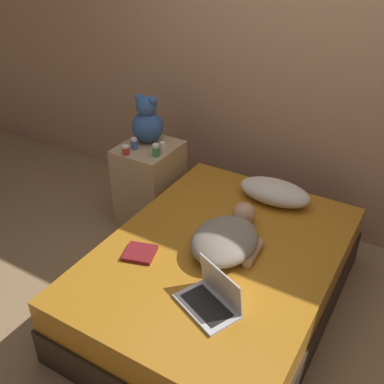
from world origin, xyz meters
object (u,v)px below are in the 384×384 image
at_px(bottle_white, 163,148).
at_px(bottle_red, 126,150).
at_px(bottle_green, 156,150).
at_px(teddy_bear, 147,122).
at_px(pillow, 275,192).
at_px(book, 140,253).
at_px(laptop, 212,298).
at_px(bottle_blue, 134,144).
at_px(person_lying, 228,238).

relative_size(bottle_white, bottle_red, 1.27).
bearing_deg(bottle_green, teddy_bear, 138.04).
bearing_deg(pillow, book, -115.84).
height_order(laptop, bottle_green, bottle_green).
bearing_deg(bottle_blue, pillow, 8.76).
distance_m(pillow, person_lying, 0.62).
distance_m(pillow, laptop, 1.08).
bearing_deg(bottle_green, pillow, 11.46).
relative_size(pillow, person_lying, 0.79).
bearing_deg(person_lying, bottle_red, 157.03).
xyz_separation_m(laptop, bottle_white, (-0.94, 0.97, 0.20)).
bearing_deg(bottle_white, pillow, 7.41).
relative_size(bottle_white, bottle_green, 0.94).
height_order(person_lying, bottle_white, bottle_white).
distance_m(teddy_bear, bottle_blue, 0.20).
bearing_deg(bottle_red, laptop, -35.02).
xyz_separation_m(person_lying, teddy_bear, (-1.01, 0.62, 0.29)).
xyz_separation_m(teddy_bear, book, (0.60, -0.94, -0.35)).
relative_size(bottle_green, bottle_blue, 1.06).
relative_size(person_lying, teddy_bear, 1.71).
bearing_deg(bottle_red, bottle_green, 23.68).
bearing_deg(person_lying, bottle_blue, 152.16).
bearing_deg(bottle_white, laptop, -45.74).
bearing_deg(teddy_bear, pillow, -0.03).
relative_size(person_lying, bottle_red, 9.18).
relative_size(laptop, bottle_green, 4.07).
bearing_deg(laptop, pillow, 118.95).
relative_size(laptop, bottle_white, 4.33).
relative_size(pillow, bottle_green, 5.36).
height_order(bottle_green, bottle_red, bottle_green).
distance_m(pillow, teddy_bear, 1.09).
bearing_deg(pillow, bottle_green, -168.54).
relative_size(bottle_green, book, 0.44).
relative_size(pillow, laptop, 1.32).
xyz_separation_m(bottle_white, book, (0.39, -0.83, -0.23)).
relative_size(pillow, book, 2.34).
bearing_deg(book, bottle_green, 117.74).
bearing_deg(book, person_lying, 37.86).
bearing_deg(bottle_red, bottle_white, 35.18).
bearing_deg(teddy_bear, bottle_blue, -92.91).
xyz_separation_m(bottle_green, bottle_red, (-0.20, -0.09, -0.01)).
height_order(laptop, book, laptop).
xyz_separation_m(person_lying, book, (-0.41, -0.32, -0.06)).
relative_size(teddy_bear, bottle_blue, 4.21).
height_order(bottle_blue, book, bottle_blue).
height_order(pillow, bottle_white, bottle_white).
xyz_separation_m(pillow, person_lying, (-0.05, -0.62, 0.00)).
bearing_deg(person_lying, book, -145.69).
bearing_deg(laptop, bottle_red, 168.86).
bearing_deg(bottle_white, bottle_green, -102.33).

